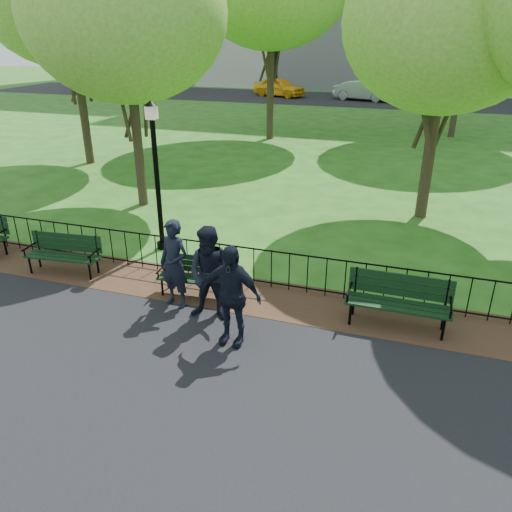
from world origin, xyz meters
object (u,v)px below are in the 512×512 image
(person_mid, at_px, (211,274))
(park_bench_main, at_px, (187,271))
(person_right, at_px, (231,295))
(taxi, at_px, (279,87))
(park_bench_left_a, at_px, (64,250))
(tree_near_w, at_px, (125,13))
(tree_near_e, at_px, (448,23))
(lamppost, at_px, (156,172))
(person_left, at_px, (174,264))
(park_bench_right_a, at_px, (399,296))
(sedan_silver, at_px, (363,91))

(person_mid, bearing_deg, park_bench_main, 137.21)
(person_right, relative_size, taxi, 0.42)
(park_bench_left_a, distance_m, taxi, 34.21)
(tree_near_w, relative_size, tree_near_e, 1.05)
(park_bench_left_a, bearing_deg, park_bench_main, -7.78)
(tree_near_w, bearing_deg, tree_near_e, 10.88)
(person_right, bearing_deg, park_bench_left_a, 165.18)
(park_bench_left_a, height_order, lamppost, lamppost)
(person_mid, relative_size, taxi, 0.42)
(park_bench_left_a, height_order, person_mid, person_mid)
(park_bench_main, distance_m, tree_near_e, 9.44)
(tree_near_e, bearing_deg, park_bench_left_a, -139.44)
(person_left, xyz_separation_m, taxi, (-7.69, 34.49, -0.15))
(park_bench_right_a, height_order, sedan_silver, sedan_silver)
(lamppost, distance_m, tree_near_w, 5.22)
(lamppost, bearing_deg, person_mid, -47.10)
(tree_near_e, xyz_separation_m, person_mid, (-3.70, -7.45, -4.39))
(lamppost, bearing_deg, person_left, -56.36)
(taxi, distance_m, sedan_silver, 7.11)
(park_bench_left_a, xyz_separation_m, person_left, (3.15, -0.59, 0.37))
(sedan_silver, bearing_deg, tree_near_w, -173.23)
(tree_near_e, relative_size, person_mid, 4.07)
(taxi, bearing_deg, lamppost, -150.30)
(lamppost, distance_m, taxi, 32.53)
(tree_near_e, distance_m, person_left, 9.62)
(person_mid, bearing_deg, tree_near_e, 60.30)
(person_left, bearing_deg, tree_near_w, 138.99)
(park_bench_right_a, xyz_separation_m, sedan_silver, (-4.92, 33.36, 0.15))
(park_bench_left_a, relative_size, person_mid, 0.94)
(tree_near_w, bearing_deg, park_bench_main, -51.63)
(park_bench_left_a, height_order, sedan_silver, sedan_silver)
(park_bench_right_a, height_order, person_mid, person_mid)
(park_bench_main, relative_size, tree_near_e, 0.22)
(person_right, xyz_separation_m, sedan_silver, (-2.13, 34.90, -0.19))
(park_bench_right_a, bearing_deg, person_right, -150.72)
(park_bench_right_a, bearing_deg, taxi, 109.94)
(tree_near_e, bearing_deg, park_bench_main, -124.16)
(person_right, bearing_deg, tree_near_w, 133.30)
(tree_near_w, bearing_deg, person_right, -49.31)
(person_right, bearing_deg, park_bench_main, 140.68)
(tree_near_w, distance_m, person_right, 9.68)
(tree_near_w, relative_size, person_right, 4.26)
(person_left, height_order, sedan_silver, person_left)
(person_left, bearing_deg, lamppost, 136.91)
(tree_near_e, relative_size, taxi, 1.70)
(lamppost, xyz_separation_m, taxi, (-5.99, 31.95, -1.24))
(park_bench_main, bearing_deg, person_mid, -44.29)
(park_bench_left_a, relative_size, person_right, 0.95)
(park_bench_left_a, height_order, park_bench_right_a, park_bench_right_a)
(tree_near_e, bearing_deg, park_bench_right_a, -92.34)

